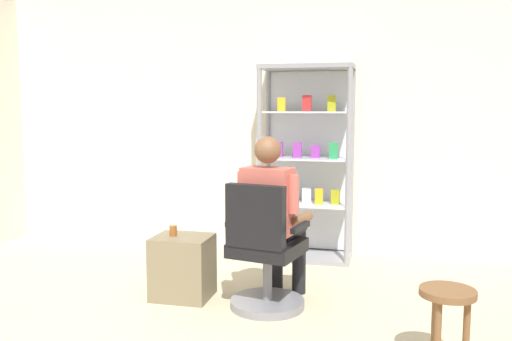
% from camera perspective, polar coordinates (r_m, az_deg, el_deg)
% --- Properties ---
extents(back_wall, '(6.00, 0.10, 2.70)m').
position_cam_1_polar(back_wall, '(5.69, 1.73, 5.16)').
color(back_wall, silver).
rests_on(back_wall, ground).
extents(display_cabinet_main, '(0.90, 0.45, 1.90)m').
position_cam_1_polar(display_cabinet_main, '(5.41, 5.36, 0.91)').
color(display_cabinet_main, gray).
rests_on(display_cabinet_main, ground).
extents(office_chair, '(0.61, 0.57, 0.96)m').
position_cam_1_polar(office_chair, '(4.06, 0.88, -9.15)').
color(office_chair, slate).
rests_on(office_chair, ground).
extents(seated_shopkeeper, '(0.54, 0.61, 1.29)m').
position_cam_1_polar(seated_shopkeeper, '(4.14, 1.83, -4.34)').
color(seated_shopkeeper, black).
rests_on(seated_shopkeeper, ground).
extents(storage_crate, '(0.44, 0.38, 0.49)m').
position_cam_1_polar(storage_crate, '(4.40, -7.68, -9.97)').
color(storage_crate, '#72664C').
rests_on(storage_crate, ground).
extents(tea_glass, '(0.06, 0.06, 0.08)m').
position_cam_1_polar(tea_glass, '(4.35, -8.66, -6.25)').
color(tea_glass, brown).
rests_on(tea_glass, storage_crate).
extents(wooden_stool, '(0.32, 0.32, 0.47)m').
position_cam_1_polar(wooden_stool, '(3.39, 19.37, -13.20)').
color(wooden_stool, brown).
rests_on(wooden_stool, ground).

